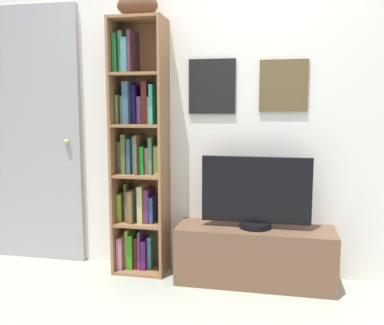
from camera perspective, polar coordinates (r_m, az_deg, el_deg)
back_wall at (r=3.09m, az=4.55°, el=8.20°), size 4.80×0.08×2.53m
bookshelf at (r=3.13m, az=-7.28°, el=0.91°), size 0.39×0.27×1.85m
football at (r=3.15m, az=-7.39°, el=20.33°), size 0.30×0.19×0.16m
tv_stand at (r=3.04m, az=8.48°, el=-12.32°), size 1.09×0.35×0.40m
television at (r=2.92m, az=8.65°, el=-4.12°), size 0.74×0.22×0.49m
door at (r=3.58m, az=-20.77°, el=3.39°), size 0.82×0.09×2.00m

